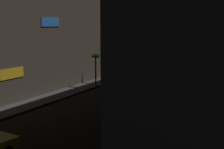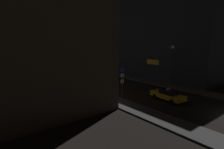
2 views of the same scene
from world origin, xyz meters
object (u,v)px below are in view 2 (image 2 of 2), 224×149
object	(u,v)px
traffic_light_left_kerb	(71,66)
traffic_light_right_kerb	(99,62)
sign_pole_left	(122,81)
traffic_light_overhead	(70,59)
far_car	(77,69)
taxi	(168,95)
street_lamp_far_block	(103,51)
street_lamp_near_block	(172,57)

from	to	relation	value
traffic_light_left_kerb	traffic_light_right_kerb	size ratio (longest dim) A/B	1.06
sign_pole_left	traffic_light_overhead	bearing A→B (deg)	82.75
far_car	traffic_light_left_kerb	distance (m)	10.84
traffic_light_left_kerb	far_car	bearing A→B (deg)	56.54
taxi	street_lamp_far_block	bearing A→B (deg)	75.14
taxi	traffic_light_overhead	world-z (taller)	traffic_light_overhead
sign_pole_left	street_lamp_near_block	distance (m)	11.85
taxi	sign_pole_left	bearing A→B (deg)	150.71
taxi	sign_pole_left	size ratio (longest dim) A/B	1.10
far_car	traffic_light_overhead	size ratio (longest dim) A/B	0.86
street_lamp_near_block	sign_pole_left	bearing A→B (deg)	-174.93
traffic_light_right_kerb	street_lamp_far_block	bearing A→B (deg)	-48.56
traffic_light_overhead	traffic_light_right_kerb	bearing A→B (deg)	5.71
far_car	traffic_light_left_kerb	size ratio (longest dim) A/B	1.16
far_car	street_lamp_far_block	distance (m)	8.66
traffic_light_right_kerb	street_lamp_near_block	size ratio (longest dim) A/B	0.55
taxi	street_lamp_near_block	distance (m)	8.62
far_car	street_lamp_far_block	bearing A→B (deg)	-56.09
traffic_light_left_kerb	street_lamp_near_block	size ratio (longest dim) A/B	0.59
traffic_light_left_kerb	traffic_light_right_kerb	bearing A→B (deg)	21.70
taxi	street_lamp_near_block	world-z (taller)	street_lamp_near_block
far_car	sign_pole_left	xyz separation A→B (m)	(-7.03, -25.42, 1.96)
taxi	sign_pole_left	world-z (taller)	sign_pole_left
traffic_light_overhead	street_lamp_near_block	distance (m)	20.55
traffic_light_left_kerb	sign_pole_left	world-z (taller)	sign_pole_left
far_car	traffic_light_left_kerb	world-z (taller)	traffic_light_left_kerb
far_car	sign_pole_left	world-z (taller)	sign_pole_left
traffic_light_overhead	sign_pole_left	size ratio (longest dim) A/B	1.26
traffic_light_left_kerb	street_lamp_far_block	distance (m)	10.66
taxi	street_lamp_far_block	world-z (taller)	street_lamp_far_block
traffic_light_left_kerb	street_lamp_far_block	bearing A→B (deg)	16.02
traffic_light_overhead	taxi	bearing A→B (deg)	-83.08
taxi	traffic_light_right_kerb	size ratio (longest dim) A/B	1.26
far_car	taxi	bearing A→B (deg)	-93.76
sign_pole_left	traffic_light_right_kerb	bearing A→B (deg)	62.83
far_car	traffic_light_overhead	world-z (taller)	traffic_light_overhead
traffic_light_overhead	street_lamp_near_block	xyz separation A→B (m)	(9.12, -18.38, 1.15)
taxi	far_car	world-z (taller)	taxi
sign_pole_left	street_lamp_far_block	xyz separation A→B (m)	(11.09, 19.38, 2.74)
far_car	traffic_light_right_kerb	distance (m)	6.48
taxi	traffic_light_right_kerb	world-z (taller)	traffic_light_right_kerb
sign_pole_left	street_lamp_far_block	size ratio (longest dim) A/B	0.51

